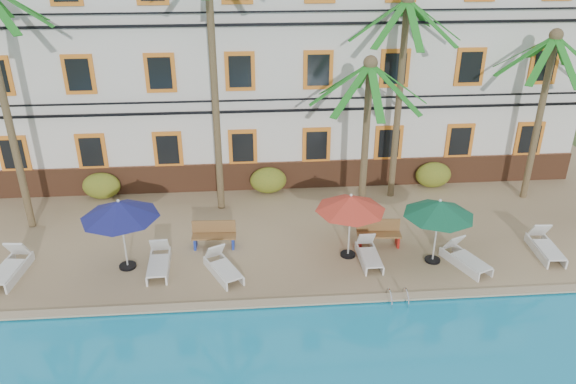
{
  "coord_description": "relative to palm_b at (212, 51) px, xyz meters",
  "views": [
    {
      "loc": [
        -1.35,
        -14.32,
        10.51
      ],
      "look_at": [
        0.02,
        3.0,
        2.0
      ],
      "focal_mm": 35.0,
      "sensor_mm": 36.0,
      "label": 1
    }
  ],
  "objects": [
    {
      "name": "bench_left",
      "position": [
        -0.15,
        -2.88,
        -5.64
      ],
      "size": [
        1.52,
        0.54,
        0.93
      ],
      "color": "olive",
      "rests_on": "pool_deck"
    },
    {
      "name": "pool_deck",
      "position": [
        2.42,
        -0.4,
        -6.23
      ],
      "size": [
        30.0,
        12.0,
        0.25
      ],
      "primitive_type": "cube",
      "color": "tan",
      "rests_on": "ground"
    },
    {
      "name": "lounger_d",
      "position": [
        4.98,
        -4.23,
        -5.84
      ],
      "size": [
        0.63,
        1.72,
        0.81
      ],
      "color": "silver",
      "rests_on": "pool_deck"
    },
    {
      "name": "shrub_left",
      "position": [
        -4.82,
        1.2,
        -5.56
      ],
      "size": [
        1.5,
        0.9,
        1.1
      ],
      "primitive_type": "ellipsoid",
      "color": "#1F5719",
      "rests_on": "pool_deck"
    },
    {
      "name": "shrub_right",
      "position": [
        8.85,
        1.2,
        -5.56
      ],
      "size": [
        1.5,
        0.9,
        1.1
      ],
      "primitive_type": "ellipsoid",
      "color": "#1F5719",
      "rests_on": "pool_deck"
    },
    {
      "name": "ground",
      "position": [
        2.42,
        -5.4,
        -6.36
      ],
      "size": [
        100.0,
        100.0,
        0.0
      ],
      "primitive_type": "plane",
      "color": "#384C23",
      "rests_on": "ground"
    },
    {
      "name": "bench_right",
      "position": [
        5.53,
        -3.22,
        -5.64
      ],
      "size": [
        1.53,
        0.58,
        0.93
      ],
      "color": "olive",
      "rests_on": "pool_deck"
    },
    {
      "name": "lounger_b",
      "position": [
        -1.89,
        -4.18,
        -5.83
      ],
      "size": [
        0.72,
        1.85,
        0.86
      ],
      "color": "silver",
      "rests_on": "pool_deck"
    },
    {
      "name": "pool_ladder",
      "position": [
        5.4,
        -6.4,
        -6.11
      ],
      "size": [
        0.54,
        0.74,
        0.74
      ],
      "color": "silver",
      "rests_on": "ground"
    },
    {
      "name": "umbrella_green",
      "position": [
        7.1,
        -4.41,
        -4.14
      ],
      "size": [
        2.3,
        2.3,
        2.3
      ],
      "color": "black",
      "rests_on": "pool_deck"
    },
    {
      "name": "palm_c",
      "position": [
        5.32,
        -1.18,
        -2.09
      ],
      "size": [
        4.11,
        4.11,
        6.13
      ],
      "color": "brown",
      "rests_on": "pool_deck"
    },
    {
      "name": "palm_e",
      "position": [
        12.27,
        -0.03,
        -1.73
      ],
      "size": [
        4.11,
        4.11,
        6.73
      ],
      "color": "brown",
      "rests_on": "pool_deck"
    },
    {
      "name": "palm_d",
      "position": [
        6.9,
        0.54,
        -1.02
      ],
      "size": [
        4.11,
        4.11,
        7.95
      ],
      "color": "brown",
      "rests_on": "pool_deck"
    },
    {
      "name": "shrub_mid",
      "position": [
        1.91,
        1.2,
        -5.56
      ],
      "size": [
        1.5,
        0.9,
        1.1
      ],
      "primitive_type": "ellipsoid",
      "color": "#1F5719",
      "rests_on": "pool_deck"
    },
    {
      "name": "lounger_e",
      "position": [
        8.06,
        -4.73,
        -5.83
      ],
      "size": [
        1.3,
        1.93,
        0.86
      ],
      "color": "silver",
      "rests_on": "pool_deck"
    },
    {
      "name": "hotel_building",
      "position": [
        2.42,
        4.58,
        -0.98
      ],
      "size": [
        25.4,
        6.44,
        10.22
      ],
      "color": "silver",
      "rests_on": "pool_deck"
    },
    {
      "name": "lounger_c",
      "position": [
        0.18,
        -4.62,
        -5.83
      ],
      "size": [
        1.36,
        1.88,
        0.84
      ],
      "color": "silver",
      "rests_on": "pool_deck"
    },
    {
      "name": "umbrella_blue",
      "position": [
        -2.94,
        -3.98,
        -3.99
      ],
      "size": [
        2.48,
        2.48,
        2.48
      ],
      "color": "black",
      "rests_on": "pool_deck"
    },
    {
      "name": "umbrella_red",
      "position": [
        4.35,
        -3.85,
        -4.13
      ],
      "size": [
        2.32,
        2.32,
        2.32
      ],
      "color": "black",
      "rests_on": "pool_deck"
    },
    {
      "name": "lounger_a",
      "position": [
        -6.55,
        -4.16,
        -5.81
      ],
      "size": [
        0.9,
        2.02,
        0.93
      ],
      "color": "silver",
      "rests_on": "pool_deck"
    },
    {
      "name": "palm_b",
      "position": [
        0.0,
        0.0,
        0.0
      ],
      "size": [
        4.11,
        4.11,
        9.74
      ],
      "color": "brown",
      "rests_on": "pool_deck"
    },
    {
      "name": "lounger_f",
      "position": [
        11.02,
        -4.25,
        -5.82
      ],
      "size": [
        0.77,
        1.9,
        0.88
      ],
      "color": "silver",
      "rests_on": "pool_deck"
    },
    {
      "name": "pool_coping",
      "position": [
        2.42,
        -6.3,
        -6.08
      ],
      "size": [
        30.0,
        0.35,
        0.06
      ],
      "primitive_type": "cube",
      "color": "tan",
      "rests_on": "pool_deck"
    }
  ]
}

